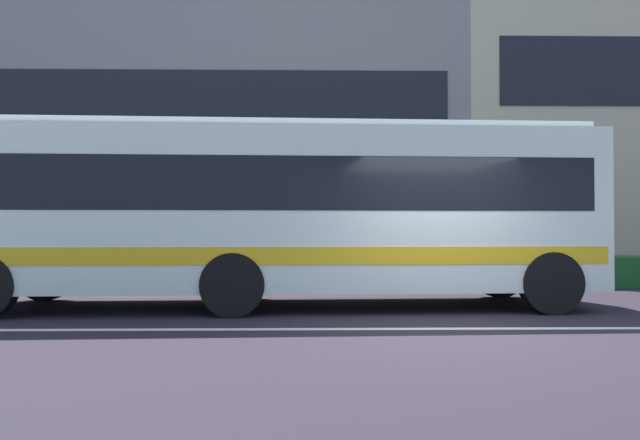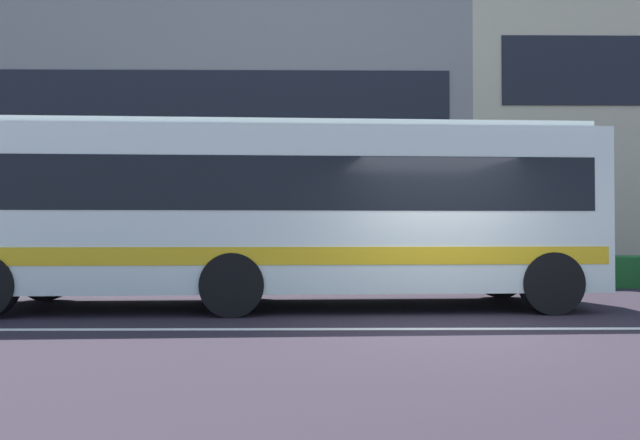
% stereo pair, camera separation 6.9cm
% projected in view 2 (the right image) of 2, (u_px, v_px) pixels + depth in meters
% --- Properties ---
extents(ground_plane, '(160.00, 160.00, 0.00)m').
position_uv_depth(ground_plane, '(460.00, 329.00, 7.80)').
color(ground_plane, '#28212A').
extents(lane_centre_line, '(60.00, 0.16, 0.01)m').
position_uv_depth(lane_centre_line, '(460.00, 329.00, 7.80)').
color(lane_centre_line, silver).
rests_on(lane_centre_line, ground_plane).
extents(hedge_row_far, '(15.89, 1.10, 0.72)m').
position_uv_depth(hedge_row_far, '(371.00, 271.00, 13.66)').
color(hedge_row_far, '#1F6427').
rests_on(hedge_row_far, ground_plane).
extents(apartment_block_left, '(18.23, 8.64, 9.14)m').
position_uv_depth(apartment_block_left, '(202.00, 145.00, 21.68)').
color(apartment_block_left, gray).
rests_on(apartment_block_left, ground_plane).
extents(transit_bus, '(10.94, 2.94, 3.14)m').
position_uv_depth(transit_bus, '(277.00, 209.00, 10.08)').
color(transit_bus, silver).
rests_on(transit_bus, ground_plane).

